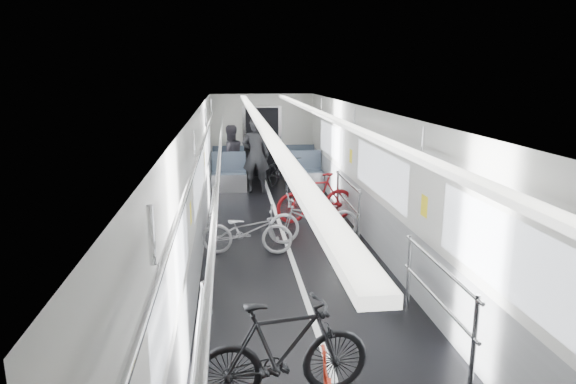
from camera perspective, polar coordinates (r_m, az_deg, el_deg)
name	(u,v)px	position (r m, az deg, el deg)	size (l,w,h in m)	color
car_shell	(280,171)	(10.09, -0.90, 2.40)	(3.02, 14.01, 2.41)	black
bike_left_mid	(283,351)	(4.96, -0.57, -17.28)	(0.48, 1.68, 1.01)	black
bike_left_far	(247,231)	(8.71, -4.58, -4.31)	(0.54, 1.54, 0.81)	#A2A1A6
bike_right_mid	(314,219)	(9.25, 2.92, -2.99)	(0.59, 1.68, 0.88)	#B2B1B7
bike_right_far	(316,198)	(10.53, 3.10, -0.64)	(0.47, 1.68, 1.01)	maroon
bike_aisle	(282,173)	(13.13, -0.72, 2.08)	(0.64, 1.85, 0.97)	black
person_standing	(256,155)	(13.07, -3.60, 4.11)	(0.70, 0.46, 1.92)	black
person_seated	(230,156)	(13.84, -6.44, 4.00)	(0.80, 0.62, 1.65)	#2F2C34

